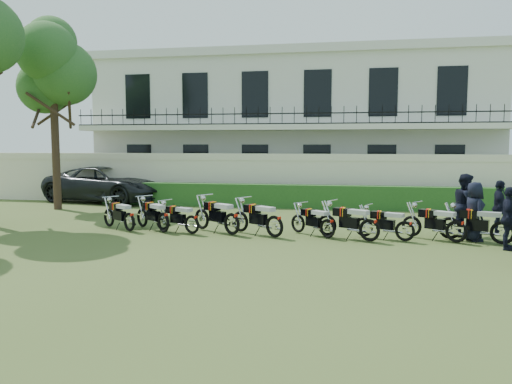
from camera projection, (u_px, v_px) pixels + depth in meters
ground at (242, 239)px, 14.43m from camera, size 100.00×100.00×0.00m
perimeter_wall at (280, 179)px, 22.14m from camera, size 30.00×0.35×2.30m
hedge at (300, 197)px, 21.24m from camera, size 18.00×0.60×1.00m
building at (295, 126)px, 27.72m from camera, size 20.40×9.60×7.40m
tree_west_near at (53, 66)px, 20.37m from camera, size 3.40×3.20×7.90m
motorcycle_0 at (129, 217)px, 15.51m from camera, size 1.59×1.14×1.02m
motorcycle_1 at (163, 218)px, 15.34m from camera, size 1.58×1.26×1.06m
motorcycle_2 at (192, 220)px, 15.08m from camera, size 1.68×0.86×0.98m
motorcycle_3 at (232, 219)px, 14.90m from camera, size 1.78×1.26×1.13m
motorcycle_4 at (275, 221)px, 14.50m from camera, size 1.78×1.15×1.11m
motorcycle_5 at (328, 224)px, 14.43m from camera, size 1.42×1.17×0.96m
motorcycle_6 at (370, 225)px, 13.91m from camera, size 1.82×1.04×1.09m
motorcycle_7 at (405, 226)px, 13.97m from camera, size 1.67×0.86×0.98m
motorcycle_8 at (457, 226)px, 13.76m from camera, size 1.67×1.14×1.06m
motorcycle_9 at (503, 227)px, 13.50m from camera, size 1.88×0.96×1.10m
suv at (107, 184)px, 23.49m from camera, size 6.46×3.98×1.67m
officer_2 at (508, 219)px, 12.90m from camera, size 0.68×1.04×1.65m
officer_3 at (474, 211)px, 14.12m from camera, size 0.70×0.92×1.68m
officer_4 at (466, 205)px, 14.86m from camera, size 0.85×1.01×1.87m
officer_5 at (499, 208)px, 15.05m from camera, size 0.63×1.04×1.66m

